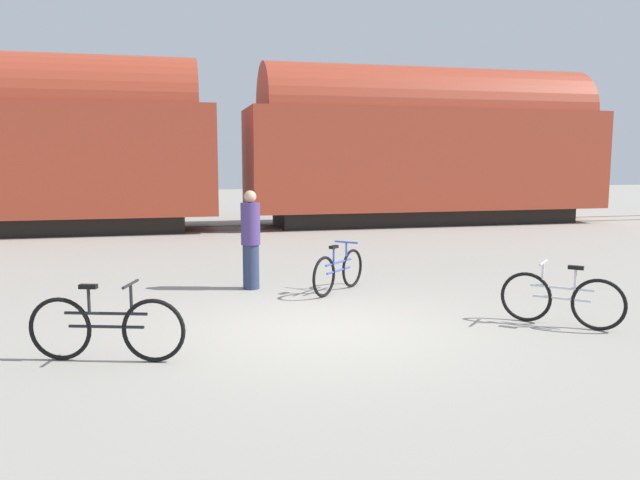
# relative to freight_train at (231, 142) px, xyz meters

# --- Properties ---
(ground_plane) EXTENTS (80.00, 80.00, 0.00)m
(ground_plane) POSITION_rel_freight_train_xyz_m (-0.00, -12.79, -2.87)
(ground_plane) COLOR gray
(freight_train) EXTENTS (26.63, 3.19, 5.50)m
(freight_train) POSITION_rel_freight_train_xyz_m (0.00, 0.00, 0.00)
(freight_train) COLOR black
(freight_train) RESTS_ON ground_plane
(rail_near) EXTENTS (38.63, 0.07, 0.01)m
(rail_near) POSITION_rel_freight_train_xyz_m (-0.00, -0.72, -2.86)
(rail_near) COLOR #4C4238
(rail_near) RESTS_ON ground_plane
(rail_far) EXTENTS (38.63, 0.07, 0.01)m
(rail_far) POSITION_rel_freight_train_xyz_m (-0.00, 0.72, -2.86)
(rail_far) COLOR #4C4238
(rail_far) RESTS_ON ground_plane
(bicycle_blue) EXTENTS (1.23, 1.21, 0.86)m
(bicycle_blue) POSITION_rel_freight_train_xyz_m (0.81, -10.56, -2.50)
(bicycle_blue) COLOR black
(bicycle_blue) RESTS_ON ground_plane
(bicycle_black) EXTENTS (1.77, 0.61, 0.92)m
(bicycle_black) POSITION_rel_freight_train_xyz_m (-2.77, -13.57, -2.48)
(bicycle_black) COLOR black
(bicycle_black) RESTS_ON ground_plane
(bicycle_silver) EXTENTS (1.23, 1.19, 0.89)m
(bicycle_silver) POSITION_rel_freight_train_xyz_m (3.21, -13.45, -2.49)
(bicycle_silver) COLOR black
(bicycle_silver) RESTS_ON ground_plane
(person_in_purple) EXTENTS (0.34, 0.34, 1.76)m
(person_in_purple) POSITION_rel_freight_train_xyz_m (-0.64, -9.94, -1.98)
(person_in_purple) COLOR #283351
(person_in_purple) RESTS_ON ground_plane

